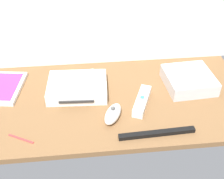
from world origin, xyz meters
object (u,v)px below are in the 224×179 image
game_console (77,87)px  remote_nunchuk (113,114)px  remote_wand (142,101)px  mini_computer (189,80)px  game_case (3,88)px  sensor_bar (157,133)px  stylus_pen (21,138)px  remote_classic_pad (76,80)px

game_console → remote_nunchuk: bearing=-50.6°
game_console → remote_wand: bearing=-19.9°
mini_computer → game_case: size_ratio=0.87×
game_case → remote_wand: 51.45cm
remote_nunchuk → game_case: bearing=179.2°
game_console → mini_computer: (41.24, -0.35, 0.44)cm
remote_nunchuk → game_console: bearing=152.5°
mini_computer → sensor_bar: size_ratio=0.75×
game_case → remote_wand: (49.55, -13.82, 0.75)cm
remote_nunchuk → sensor_bar: bearing=-8.3°
game_console → sensor_bar: game_console is taller
mini_computer → sensor_bar: (-17.27, -23.76, -1.94)cm
stylus_pen → remote_wand: bearing=17.0°
game_case → remote_classic_pad: size_ratio=1.33×
mini_computer → remote_wand: 21.28cm
game_console → remote_wand: size_ratio=1.45×
mini_computer → sensor_bar: mini_computer is taller
game_console → mini_computer: size_ratio=1.21×
mini_computer → sensor_bar: bearing=-126.0°
mini_computer → stylus_pen: (-58.75, -21.08, -2.29)cm
sensor_bar → stylus_pen: bearing=173.8°
mini_computer → stylus_pen: size_ratio=2.01×
mini_computer → remote_classic_pad: size_ratio=1.16×
mini_computer → remote_wand: size_ratio=1.20×
game_console → remote_classic_pad: remote_classic_pad is taller
remote_nunchuk → stylus_pen: 29.45cm
game_console → sensor_bar: 34.03cm
mini_computer → stylus_pen: mini_computer is taller
mini_computer → remote_nunchuk: bearing=-153.4°
remote_wand → stylus_pen: 41.32cm
mini_computer → game_case: bearing=176.0°
game_console → sensor_bar: bearing=-42.0°
game_case → sensor_bar: game_case is taller
mini_computer → remote_nunchuk: 33.54cm
game_case → stylus_pen: 27.78cm
game_case → remote_nunchuk: bearing=-19.0°
mini_computer → remote_nunchuk: (-29.98, -15.02, -0.60)cm
game_console → stylus_pen: 27.74cm
game_case → stylus_pen: game_case is taller
remote_wand → remote_nunchuk: (-10.73, -6.01, 0.53)cm
remote_nunchuk → remote_classic_pad: 19.36cm
game_case → remote_classic_pad: remote_classic_pad is taller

